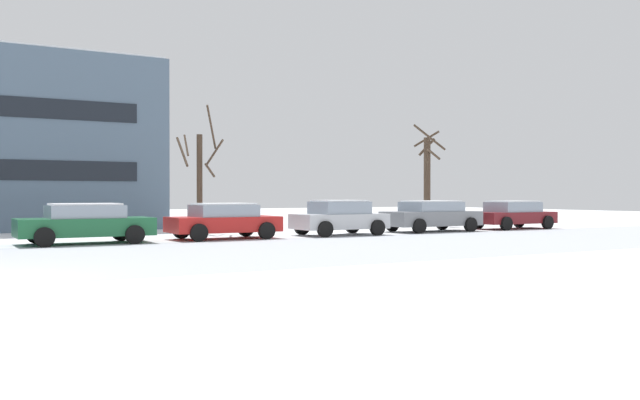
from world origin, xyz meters
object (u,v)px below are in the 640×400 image
(parked_car_gray, at_px, (431,215))
(parked_car_maroon, at_px, (513,214))
(parked_car_red, at_px, (224,220))
(parked_car_silver, at_px, (339,217))
(parked_car_green, at_px, (85,223))

(parked_car_gray, distance_m, parked_car_maroon, 5.01)
(parked_car_red, bearing_deg, parked_car_maroon, 0.65)
(parked_car_silver, bearing_deg, parked_car_maroon, 1.61)
(parked_car_silver, bearing_deg, parked_car_red, 178.73)
(parked_car_green, height_order, parked_car_red, parked_car_green)
(parked_car_silver, relative_size, parked_car_maroon, 0.90)
(parked_car_red, bearing_deg, parked_car_silver, -1.27)
(parked_car_green, relative_size, parked_car_gray, 0.98)
(parked_car_silver, height_order, parked_car_gray, parked_car_silver)
(parked_car_red, height_order, parked_car_gray, parked_car_gray)
(parked_car_green, relative_size, parked_car_maroon, 1.04)
(parked_car_silver, height_order, parked_car_maroon, parked_car_silver)
(parked_car_red, xyz_separation_m, parked_car_maroon, (15.04, 0.17, 0.01))
(parked_car_red, bearing_deg, parked_car_green, -179.48)
(parked_car_silver, distance_m, parked_car_maroon, 10.03)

